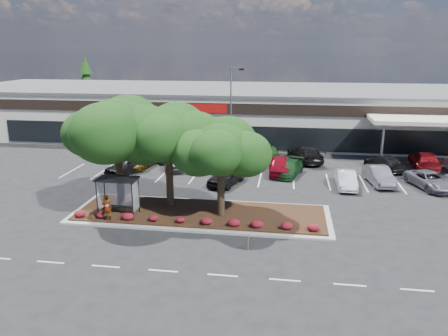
# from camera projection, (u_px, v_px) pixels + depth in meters

# --- Properties ---
(ground) EXTENTS (160.00, 160.00, 0.00)m
(ground) POSITION_uv_depth(u_px,v_px,m) (220.00, 242.00, 26.55)
(ground) COLOR black
(ground) RESTS_ON ground
(retail_store) EXTENTS (80.40, 25.20, 6.25)m
(retail_store) POSITION_uv_depth(u_px,v_px,m) (260.00, 111.00, 58.00)
(retail_store) COLOR silver
(retail_store) RESTS_ON ground
(landscape_island) EXTENTS (18.00, 6.00, 0.26)m
(landscape_island) POSITION_uv_depth(u_px,v_px,m) (201.00, 214.00, 30.61)
(landscape_island) COLOR #A4A49F
(landscape_island) RESTS_ON ground
(lane_markings) EXTENTS (33.12, 20.06, 0.01)m
(lane_markings) POSITION_uv_depth(u_px,v_px,m) (238.00, 188.00, 36.50)
(lane_markings) COLOR silver
(lane_markings) RESTS_ON ground
(shrub_row) EXTENTS (17.00, 0.80, 0.50)m
(shrub_row) POSITION_uv_depth(u_px,v_px,m) (194.00, 220.00, 28.51)
(shrub_row) COLOR maroon
(shrub_row) RESTS_ON landscape_island
(bus_shelter) EXTENTS (2.75, 1.55, 2.59)m
(bus_shelter) POSITION_uv_depth(u_px,v_px,m) (118.00, 185.00, 29.82)
(bus_shelter) COLOR black
(bus_shelter) RESTS_ON landscape_island
(island_tree_west) EXTENTS (7.20, 7.20, 7.89)m
(island_tree_west) POSITION_uv_depth(u_px,v_px,m) (118.00, 153.00, 30.86)
(island_tree_west) COLOR #153B12
(island_tree_west) RESTS_ON landscape_island
(island_tree_mid) EXTENTS (6.60, 6.60, 7.32)m
(island_tree_mid) POSITION_uv_depth(u_px,v_px,m) (169.00, 156.00, 31.10)
(island_tree_mid) COLOR #153B12
(island_tree_mid) RESTS_ON landscape_island
(island_tree_east) EXTENTS (5.80, 5.80, 6.50)m
(island_tree_east) POSITION_uv_depth(u_px,v_px,m) (221.00, 170.00, 29.21)
(island_tree_east) COLOR #153B12
(island_tree_east) RESTS_ON landscape_island
(conifer_north_west) EXTENTS (4.40, 4.40, 10.00)m
(conifer_north_west) POSITION_uv_depth(u_px,v_px,m) (87.00, 87.00, 73.34)
(conifer_north_west) COLOR #153B12
(conifer_north_west) RESTS_ON ground
(person_waiting) EXTENTS (0.74, 0.60, 1.77)m
(person_waiting) POSITION_uv_depth(u_px,v_px,m) (107.00, 207.00, 28.99)
(person_waiting) COLOR #594C47
(person_waiting) RESTS_ON landscape_island
(light_pole) EXTENTS (1.39, 0.86, 9.71)m
(light_pole) POSITION_uv_depth(u_px,v_px,m) (232.00, 126.00, 40.79)
(light_pole) COLOR #A4A49F
(light_pole) RESTS_ON ground
(survey_stake) EXTENTS (0.07, 0.14, 1.04)m
(survey_stake) POSITION_uv_depth(u_px,v_px,m) (249.00, 240.00, 25.15)
(survey_stake) COLOR #96764E
(survey_stake) RESTS_ON ground
(car_0) EXTENTS (3.64, 6.22, 1.63)m
(car_0) POSITION_uv_depth(u_px,v_px,m) (140.00, 158.00, 43.05)
(car_0) COLOR brown
(car_0) RESTS_ON ground
(car_1) EXTENTS (3.50, 5.01, 1.58)m
(car_1) POSITION_uv_depth(u_px,v_px,m) (127.00, 165.00, 40.74)
(car_1) COLOR black
(car_1) RESTS_ON ground
(car_2) EXTENTS (3.24, 5.10, 1.62)m
(car_2) POSITION_uv_depth(u_px,v_px,m) (174.00, 161.00, 42.26)
(car_2) COLOR #4F4E55
(car_2) RESTS_ON ground
(car_3) EXTENTS (3.22, 5.11, 1.62)m
(car_3) POSITION_uv_depth(u_px,v_px,m) (227.00, 175.00, 37.47)
(car_3) COLOR black
(car_3) RESTS_ON ground
(car_4) EXTENTS (2.19, 4.90, 1.64)m
(car_4) POSITION_uv_depth(u_px,v_px,m) (279.00, 165.00, 40.47)
(car_4) COLOR maroon
(car_4) RESTS_ON ground
(car_5) EXTENTS (3.06, 4.98, 1.35)m
(car_5) POSITION_uv_depth(u_px,v_px,m) (289.00, 168.00, 40.11)
(car_5) COLOR #16421D
(car_5) RESTS_ON ground
(car_6) EXTENTS (1.51, 4.30, 1.42)m
(car_6) POSITION_uv_depth(u_px,v_px,m) (346.00, 179.00, 36.57)
(car_6) COLOR silver
(car_6) RESTS_ON ground
(car_7) EXTENTS (2.30, 4.84, 1.53)m
(car_7) POSITION_uv_depth(u_px,v_px,m) (379.00, 175.00, 37.50)
(car_7) COLOR #5B5A62
(car_7) RESTS_ON ground
(car_8) EXTENTS (3.65, 5.39, 1.37)m
(car_8) POSITION_uv_depth(u_px,v_px,m) (430.00, 180.00, 36.43)
(car_8) COLOR slate
(car_8) RESTS_ON ground
(car_9) EXTENTS (3.05, 4.42, 1.40)m
(car_9) POSITION_uv_depth(u_px,v_px,m) (139.00, 147.00, 48.46)
(car_9) COLOR #154E24
(car_9) RESTS_ON ground
(car_10) EXTENTS (3.71, 5.44, 1.38)m
(car_10) POSITION_uv_depth(u_px,v_px,m) (159.00, 153.00, 45.90)
(car_10) COLOR #24521D
(car_10) RESTS_ON ground
(car_11) EXTENTS (3.16, 5.90, 1.63)m
(car_11) POSITION_uv_depth(u_px,v_px,m) (245.00, 149.00, 47.14)
(car_11) COLOR slate
(car_11) RESTS_ON ground
(car_12) EXTENTS (1.70, 4.79, 1.58)m
(car_12) POSITION_uv_depth(u_px,v_px,m) (234.00, 155.00, 44.68)
(car_12) COLOR navy
(car_12) RESTS_ON ground
(car_13) EXTENTS (2.54, 4.43, 1.42)m
(car_13) POSITION_uv_depth(u_px,v_px,m) (270.00, 152.00, 46.23)
(car_13) COLOR #1D4819
(car_13) RESTS_ON ground
(car_14) EXTENTS (4.12, 6.13, 1.65)m
(car_14) POSITION_uv_depth(u_px,v_px,m) (305.00, 154.00, 44.88)
(car_14) COLOR black
(car_14) RESTS_ON ground
(car_15) EXTENTS (3.76, 5.26, 1.42)m
(car_15) POSITION_uv_depth(u_px,v_px,m) (384.00, 163.00, 41.88)
(car_15) COLOR black
(car_15) RESTS_ON ground
(car_16) EXTENTS (2.48, 5.55, 1.58)m
(car_16) POSITION_uv_depth(u_px,v_px,m) (424.00, 160.00, 42.49)
(car_16) COLOR maroon
(car_16) RESTS_ON ground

